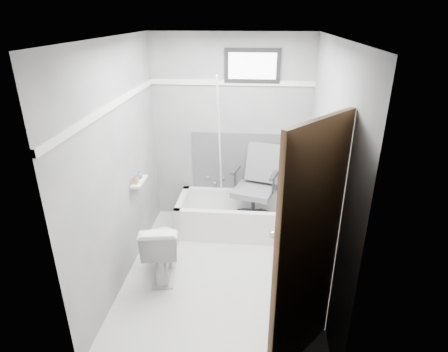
# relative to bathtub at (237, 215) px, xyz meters

# --- Properties ---
(floor) EXTENTS (2.60, 2.60, 0.00)m
(floor) POSITION_rel_bathtub_xyz_m (-0.11, -0.93, -0.21)
(floor) COLOR white
(floor) RESTS_ON ground
(ceiling) EXTENTS (2.60, 2.60, 0.00)m
(ceiling) POSITION_rel_bathtub_xyz_m (-0.11, -0.93, 2.19)
(ceiling) COLOR silver
(ceiling) RESTS_ON floor
(wall_back) EXTENTS (2.00, 0.02, 2.40)m
(wall_back) POSITION_rel_bathtub_xyz_m (-0.11, 0.37, 0.99)
(wall_back) COLOR slate
(wall_back) RESTS_ON floor
(wall_front) EXTENTS (2.00, 0.02, 2.40)m
(wall_front) POSITION_rel_bathtub_xyz_m (-0.11, -2.23, 0.99)
(wall_front) COLOR slate
(wall_front) RESTS_ON floor
(wall_left) EXTENTS (0.02, 2.60, 2.40)m
(wall_left) POSITION_rel_bathtub_xyz_m (-1.11, -0.93, 0.99)
(wall_left) COLOR slate
(wall_left) RESTS_ON floor
(wall_right) EXTENTS (0.02, 2.60, 2.40)m
(wall_right) POSITION_rel_bathtub_xyz_m (0.89, -0.93, 0.99)
(wall_right) COLOR slate
(wall_right) RESTS_ON floor
(bathtub) EXTENTS (1.50, 0.70, 0.42)m
(bathtub) POSITION_rel_bathtub_xyz_m (0.00, 0.00, 0.00)
(bathtub) COLOR white
(bathtub) RESTS_ON floor
(office_chair) EXTENTS (0.70, 0.70, 0.98)m
(office_chair) POSITION_rel_bathtub_xyz_m (0.20, 0.05, 0.40)
(office_chair) COLOR slate
(office_chair) RESTS_ON bathtub
(toilet) EXTENTS (0.48, 0.73, 0.66)m
(toilet) POSITION_rel_bathtub_xyz_m (-0.73, -0.98, 0.12)
(toilet) COLOR white
(toilet) RESTS_ON floor
(door) EXTENTS (0.78, 0.78, 2.00)m
(door) POSITION_rel_bathtub_xyz_m (0.87, -2.21, 0.79)
(door) COLOR #52391E
(door) RESTS_ON floor
(window) EXTENTS (0.66, 0.04, 0.40)m
(window) POSITION_rel_bathtub_xyz_m (0.14, 0.36, 1.81)
(window) COLOR black
(window) RESTS_ON wall_back
(backerboard) EXTENTS (1.50, 0.02, 0.78)m
(backerboard) POSITION_rel_bathtub_xyz_m (0.14, 0.36, 0.59)
(backerboard) COLOR #4C4C4F
(backerboard) RESTS_ON wall_back
(trim_back) EXTENTS (2.00, 0.02, 0.06)m
(trim_back) POSITION_rel_bathtub_xyz_m (-0.11, 0.36, 1.61)
(trim_back) COLOR white
(trim_back) RESTS_ON wall_back
(trim_left) EXTENTS (0.02, 2.60, 0.06)m
(trim_left) POSITION_rel_bathtub_xyz_m (-1.10, -0.93, 1.61)
(trim_left) COLOR white
(trim_left) RESTS_ON wall_left
(pole) EXTENTS (0.02, 0.60, 1.87)m
(pole) POSITION_rel_bathtub_xyz_m (-0.23, 0.13, 0.84)
(pole) COLOR white
(pole) RESTS_ON bathtub
(shelf) EXTENTS (0.10, 0.32, 0.02)m
(shelf) POSITION_rel_bathtub_xyz_m (-1.04, -0.58, 0.69)
(shelf) COLOR white
(shelf) RESTS_ON wall_left
(soap_bottle_a) EXTENTS (0.06, 0.06, 0.12)m
(soap_bottle_a) POSITION_rel_bathtub_xyz_m (-1.05, -0.66, 0.76)
(soap_bottle_a) COLOR #A58652
(soap_bottle_a) RESTS_ON shelf
(soap_bottle_b) EXTENTS (0.09, 0.09, 0.09)m
(soap_bottle_b) POSITION_rel_bathtub_xyz_m (-1.05, -0.52, 0.75)
(soap_bottle_b) COLOR slate
(soap_bottle_b) RESTS_ON shelf
(faucet) EXTENTS (0.26, 0.10, 0.16)m
(faucet) POSITION_rel_bathtub_xyz_m (-0.31, 0.34, 0.34)
(faucet) COLOR silver
(faucet) RESTS_ON wall_back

